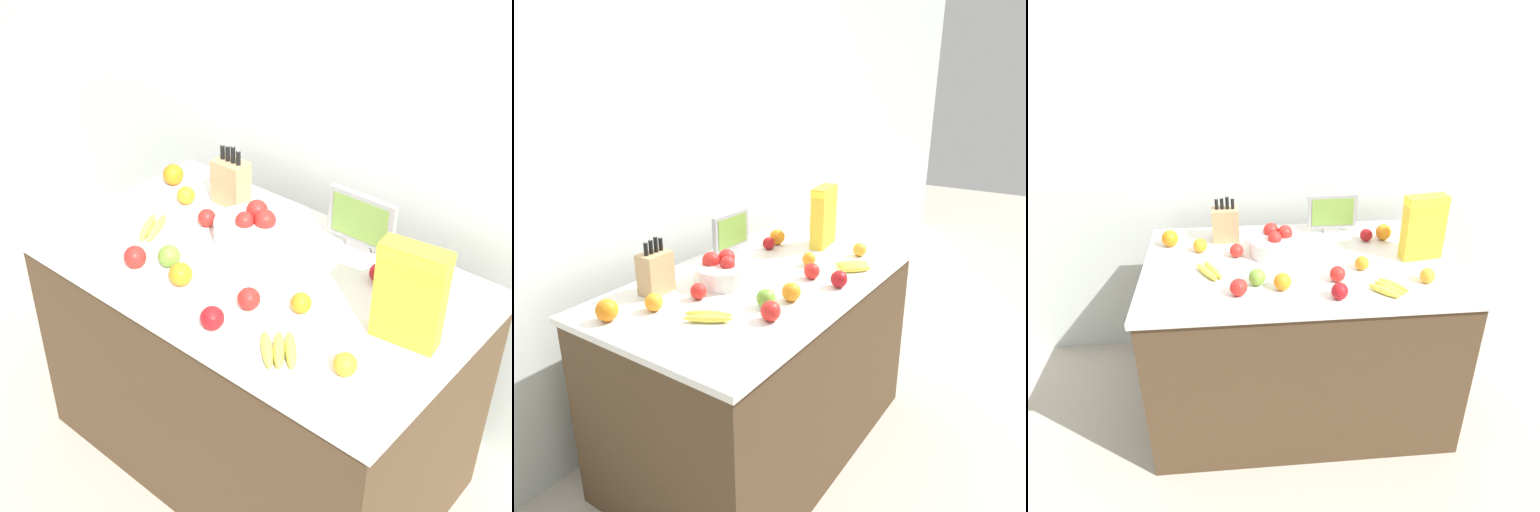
% 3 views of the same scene
% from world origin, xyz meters
% --- Properties ---
extents(ground_plane, '(14.00, 14.00, 0.00)m').
position_xyz_m(ground_plane, '(0.00, 0.00, 0.00)').
color(ground_plane, '#B2A899').
extents(wall_back, '(9.00, 0.06, 2.60)m').
position_xyz_m(wall_back, '(0.00, 0.67, 1.30)').
color(wall_back, silver).
rests_on(wall_back, ground_plane).
extents(counter, '(1.55, 0.91, 0.92)m').
position_xyz_m(counter, '(0.00, 0.00, 0.46)').
color(counter, '#4C3823').
rests_on(counter, ground_plane).
extents(knife_block, '(0.14, 0.09, 0.28)m').
position_xyz_m(knife_block, '(-0.37, 0.28, 1.02)').
color(knife_block, tan).
rests_on(knife_block, counter).
extents(small_monitor, '(0.27, 0.03, 0.22)m').
position_xyz_m(small_monitor, '(0.21, 0.33, 1.04)').
color(small_monitor, gray).
rests_on(small_monitor, counter).
extents(cereal_box, '(0.21, 0.11, 0.33)m').
position_xyz_m(cereal_box, '(0.60, -0.00, 1.10)').
color(cereal_box, gold).
rests_on(cereal_box, counter).
extents(fruit_bowl, '(0.28, 0.28, 0.14)m').
position_xyz_m(fruit_bowl, '(-0.12, 0.12, 0.97)').
color(fruit_bowl, silver).
rests_on(fruit_bowl, counter).
extents(banana_bunch_left, '(0.19, 0.19, 0.03)m').
position_xyz_m(banana_bunch_left, '(0.35, -0.30, 0.94)').
color(banana_bunch_left, yellow).
rests_on(banana_bunch_left, counter).
extents(banana_bunch_right, '(0.15, 0.20, 0.03)m').
position_xyz_m(banana_bunch_right, '(-0.45, -0.07, 0.94)').
color(banana_bunch_right, yellow).
rests_on(banana_bunch_right, counter).
extents(apple_rear, '(0.08, 0.08, 0.08)m').
position_xyz_m(apple_rear, '(0.12, -0.34, 0.96)').
color(apple_rear, '#A31419').
rests_on(apple_rear, counter).
extents(apple_leftmost, '(0.07, 0.07, 0.07)m').
position_xyz_m(apple_leftmost, '(-0.32, 0.09, 0.96)').
color(apple_leftmost, red).
rests_on(apple_leftmost, counter).
extents(apple_rightmost, '(0.07, 0.07, 0.07)m').
position_xyz_m(apple_rightmost, '(0.14, -0.19, 0.96)').
color(apple_rightmost, red).
rests_on(apple_rightmost, counter).
extents(apple_near_bananas, '(0.07, 0.07, 0.07)m').
position_xyz_m(apple_near_bananas, '(0.37, 0.21, 0.95)').
color(apple_near_bananas, '#A31419').
rests_on(apple_near_bananas, counter).
extents(apple_middle, '(0.08, 0.08, 0.08)m').
position_xyz_m(apple_middle, '(-0.31, -0.27, 0.96)').
color(apple_middle, red).
rests_on(apple_middle, counter).
extents(apple_front, '(0.08, 0.08, 0.08)m').
position_xyz_m(apple_front, '(-0.23, -0.19, 0.96)').
color(apple_front, '#6B9E33').
rests_on(apple_front, counter).
extents(orange_front_right, '(0.07, 0.07, 0.07)m').
position_xyz_m(orange_front_right, '(0.55, -0.24, 0.96)').
color(orange_front_right, orange).
rests_on(orange_front_right, counter).
extents(orange_mid_right, '(0.07, 0.07, 0.07)m').
position_xyz_m(orange_mid_right, '(0.28, -0.10, 0.96)').
color(orange_mid_right, orange).
rests_on(orange_mid_right, counter).
extents(orange_front_center, '(0.07, 0.07, 0.07)m').
position_xyz_m(orange_front_center, '(-0.51, 0.16, 0.96)').
color(orange_front_center, orange).
rests_on(orange_front_center, counter).
extents(orange_near_bowl, '(0.09, 0.09, 0.09)m').
position_xyz_m(orange_near_bowl, '(-0.67, 0.24, 0.96)').
color(orange_near_bowl, orange).
rests_on(orange_near_bowl, counter).
extents(orange_back_center, '(0.09, 0.09, 0.09)m').
position_xyz_m(orange_back_center, '(0.47, 0.22, 0.96)').
color(orange_back_center, orange).
rests_on(orange_back_center, counter).
extents(orange_front_left, '(0.08, 0.08, 0.08)m').
position_xyz_m(orange_front_left, '(-0.12, -0.24, 0.96)').
color(orange_front_left, orange).
rests_on(orange_front_left, counter).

